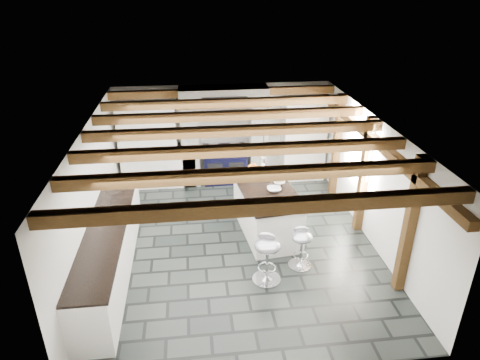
{
  "coord_description": "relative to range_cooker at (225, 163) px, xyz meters",
  "views": [
    {
      "loc": [
        -0.75,
        -6.73,
        4.57
      ],
      "look_at": [
        0.1,
        0.4,
        1.1
      ],
      "focal_mm": 32.0,
      "sensor_mm": 36.0,
      "label": 1
    }
  ],
  "objects": [
    {
      "name": "room_shell",
      "position": [
        -0.61,
        -1.26,
        0.6
      ],
      "size": [
        6.0,
        6.03,
        6.0
      ],
      "color": "silver",
      "rests_on": "ground"
    },
    {
      "name": "bar_stool_near",
      "position": [
        1.0,
        -3.53,
        -0.0
      ],
      "size": [
        0.42,
        0.42,
        0.75
      ],
      "rotation": [
        0.0,
        0.0,
        -0.14
      ],
      "color": "silver",
      "rests_on": "ground"
    },
    {
      "name": "range_cooker",
      "position": [
        0.0,
        0.0,
        0.0
      ],
      "size": [
        1.0,
        0.63,
        0.99
      ],
      "color": "black",
      "rests_on": "ground"
    },
    {
      "name": "ground",
      "position": [
        0.0,
        -2.68,
        -0.47
      ],
      "size": [
        6.0,
        6.0,
        0.0
      ],
      "primitive_type": "plane",
      "color": "black",
      "rests_on": "ground"
    },
    {
      "name": "bar_stool_far",
      "position": [
        0.36,
        -3.84,
        0.07
      ],
      "size": [
        0.56,
        0.56,
        0.87
      ],
      "rotation": [
        0.0,
        0.0,
        -0.43
      ],
      "color": "silver",
      "rests_on": "ground"
    },
    {
      "name": "kitchen_island",
      "position": [
        0.61,
        -2.36,
        0.01
      ],
      "size": [
        1.19,
        1.97,
        1.23
      ],
      "rotation": [
        0.0,
        0.0,
        0.12
      ],
      "color": "white",
      "rests_on": "ground"
    }
  ]
}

